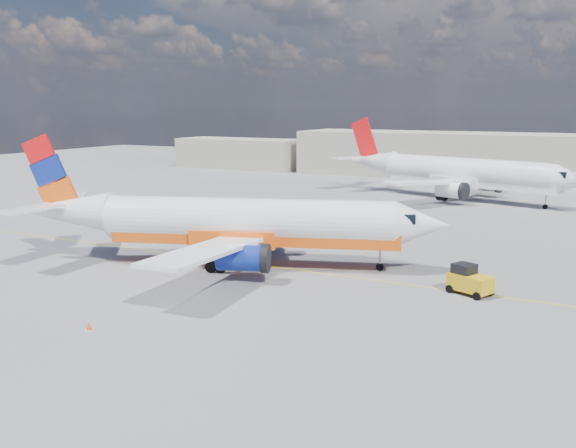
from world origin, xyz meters
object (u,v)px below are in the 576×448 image
at_px(second_jet, 460,173).
at_px(traffic_cone, 89,326).
at_px(main_jet, 235,223).
at_px(gse_tug, 469,280).

relative_size(second_jet, traffic_cone, 69.08).
height_order(main_jet, gse_tug, main_jet).
xyz_separation_m(gse_tug, traffic_cone, (-17.99, -17.67, -0.72)).
bearing_deg(traffic_cone, main_jet, 92.11).
xyz_separation_m(main_jet, second_jet, (7.49, 45.81, 0.14)).
bearing_deg(gse_tug, traffic_cone, -111.94).
height_order(gse_tug, traffic_cone, gse_tug).
bearing_deg(second_jet, gse_tug, -59.98).
relative_size(main_jet, gse_tug, 10.62).
relative_size(second_jet, gse_tug, 11.11).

